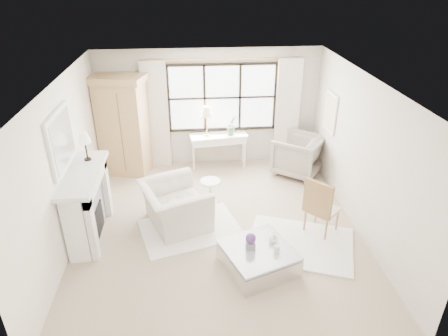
% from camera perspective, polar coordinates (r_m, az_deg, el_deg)
% --- Properties ---
extents(floor, '(5.50, 5.50, 0.00)m').
position_cam_1_polar(floor, '(7.37, -0.79, -8.54)').
color(floor, tan).
rests_on(floor, ground).
extents(ceiling, '(5.50, 5.50, 0.00)m').
position_cam_1_polar(ceiling, '(6.19, -0.96, 12.15)').
color(ceiling, silver).
rests_on(ceiling, ground).
extents(wall_back, '(5.00, 0.00, 5.00)m').
position_cam_1_polar(wall_back, '(9.21, -2.13, 8.51)').
color(wall_back, beige).
rests_on(wall_back, ground).
extents(wall_front, '(5.00, 0.00, 5.00)m').
position_cam_1_polar(wall_front, '(4.39, 1.86, -15.26)').
color(wall_front, silver).
rests_on(wall_front, ground).
extents(wall_left, '(0.00, 5.50, 5.50)m').
position_cam_1_polar(wall_left, '(6.98, -21.81, 0.03)').
color(wall_left, white).
rests_on(wall_left, ground).
extents(wall_right, '(0.00, 5.50, 5.50)m').
position_cam_1_polar(wall_right, '(7.27, 19.20, 1.60)').
color(wall_right, beige).
rests_on(wall_right, ground).
extents(window_pane, '(2.40, 0.02, 1.50)m').
position_cam_1_polar(window_pane, '(9.13, -0.25, 10.02)').
color(window_pane, white).
rests_on(window_pane, wall_back).
extents(window_frame, '(2.50, 0.04, 1.50)m').
position_cam_1_polar(window_frame, '(9.12, -0.24, 10.00)').
color(window_frame, black).
rests_on(window_frame, wall_back).
extents(curtain_rod, '(3.30, 0.04, 0.04)m').
position_cam_1_polar(curtain_rod, '(8.85, -0.22, 15.28)').
color(curtain_rod, '#C18A43').
rests_on(curtain_rod, wall_back).
extents(curtain_left, '(0.55, 0.10, 2.47)m').
position_cam_1_polar(curtain_left, '(9.18, -9.65, 7.31)').
color(curtain_left, beige).
rests_on(curtain_left, ground).
extents(curtain_right, '(0.55, 0.10, 2.47)m').
position_cam_1_polar(curtain_right, '(9.41, 9.03, 7.86)').
color(curtain_right, silver).
rests_on(curtain_right, ground).
extents(fireplace, '(0.58, 1.66, 1.26)m').
position_cam_1_polar(fireplace, '(7.24, -19.14, -4.84)').
color(fireplace, silver).
rests_on(fireplace, ground).
extents(mirror_frame, '(0.05, 1.15, 0.95)m').
position_cam_1_polar(mirror_frame, '(6.77, -22.27, 3.73)').
color(mirror_frame, white).
rests_on(mirror_frame, wall_left).
extents(mirror_glass, '(0.02, 1.00, 0.80)m').
position_cam_1_polar(mirror_glass, '(6.76, -22.03, 3.74)').
color(mirror_glass, silver).
rests_on(mirror_glass, wall_left).
extents(art_frame, '(0.04, 0.62, 0.82)m').
position_cam_1_polar(art_frame, '(8.64, 14.98, 7.70)').
color(art_frame, white).
rests_on(art_frame, wall_right).
extents(art_canvas, '(0.01, 0.52, 0.72)m').
position_cam_1_polar(art_canvas, '(8.63, 14.85, 7.71)').
color(art_canvas, beige).
rests_on(art_canvas, wall_right).
extents(mantel_lamp, '(0.22, 0.22, 0.51)m').
position_cam_1_polar(mantel_lamp, '(7.18, -19.34, 3.92)').
color(mantel_lamp, black).
rests_on(mantel_lamp, fireplace).
extents(armoire, '(1.26, 0.96, 2.24)m').
position_cam_1_polar(armoire, '(9.07, -14.24, 5.95)').
color(armoire, tan).
rests_on(armoire, floor).
extents(console_table, '(1.35, 0.61, 0.80)m').
position_cam_1_polar(console_table, '(9.33, -0.77, 2.50)').
color(console_table, white).
rests_on(console_table, floor).
extents(console_lamp, '(0.28, 0.28, 0.69)m').
position_cam_1_polar(console_lamp, '(8.95, -2.52, 7.98)').
color(console_lamp, '#AA7C3B').
rests_on(console_lamp, console_table).
extents(orchid_plant, '(0.32, 0.29, 0.46)m').
position_cam_1_polar(orchid_plant, '(9.10, 1.10, 6.15)').
color(orchid_plant, '#5D744D').
rests_on(orchid_plant, console_table).
extents(side_table, '(0.40, 0.40, 0.51)m').
position_cam_1_polar(side_table, '(7.92, -1.96, -2.92)').
color(side_table, silver).
rests_on(side_table, floor).
extents(rug_left, '(1.99, 1.65, 0.03)m').
position_cam_1_polar(rug_left, '(7.34, -4.80, -8.66)').
color(rug_left, white).
rests_on(rug_left, floor).
extents(rug_right, '(2.11, 1.84, 0.03)m').
position_cam_1_polar(rug_right, '(7.10, 10.77, -10.58)').
color(rug_right, white).
rests_on(rug_right, floor).
extents(club_armchair, '(1.44, 1.53, 0.79)m').
position_cam_1_polar(club_armchair, '(7.31, -7.04, -5.38)').
color(club_armchair, beige).
rests_on(club_armchair, floor).
extents(wingback_chair, '(1.37, 1.36, 0.90)m').
position_cam_1_polar(wingback_chair, '(9.15, 10.50, 1.84)').
color(wingback_chair, gray).
rests_on(wingback_chair, floor).
extents(french_chair, '(0.68, 0.68, 1.08)m').
position_cam_1_polar(french_chair, '(7.30, 13.66, -6.86)').
color(french_chair, '#A47944').
rests_on(french_chair, floor).
extents(coffee_table, '(1.29, 1.29, 0.38)m').
position_cam_1_polar(coffee_table, '(6.44, 4.89, -12.77)').
color(coffee_table, silver).
rests_on(coffee_table, floor).
extents(planter_box, '(0.16, 0.16, 0.11)m').
position_cam_1_polar(planter_box, '(6.28, 3.81, -10.96)').
color(planter_box, slate).
rests_on(planter_box, coffee_table).
extents(planter_flowers, '(0.16, 0.16, 0.16)m').
position_cam_1_polar(planter_flowers, '(6.20, 3.84, -9.98)').
color(planter_flowers, '#532E73').
rests_on(planter_flowers, planter_box).
extents(pillar_candle, '(0.09, 0.09, 0.12)m').
position_cam_1_polar(pillar_candle, '(6.24, 7.55, -11.39)').
color(pillar_candle, beige).
rests_on(pillar_candle, coffee_table).
extents(coffee_vase, '(0.19, 0.19, 0.15)m').
position_cam_1_polar(coffee_vase, '(6.42, 7.04, -9.92)').
color(coffee_vase, silver).
rests_on(coffee_vase, coffee_table).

